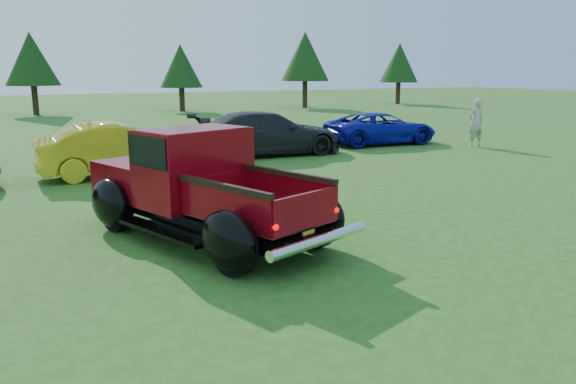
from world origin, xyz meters
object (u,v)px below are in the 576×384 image
at_px(tree_mid_right, 181,66).
at_px(pickup_truck, 194,185).
at_px(tree_far_east, 399,63).
at_px(show_car_grey, 267,133).
at_px(spectator, 476,123).
at_px(show_car_yellow, 121,149).
at_px(tree_east, 305,57).
at_px(show_car_blue, 381,128).
at_px(tree_mid_left, 31,59).

height_order(tree_mid_right, pickup_truck, tree_mid_right).
relative_size(tree_far_east, show_car_grey, 0.96).
xyz_separation_m(tree_mid_right, spectator, (5.29, -21.72, -2.09)).
bearing_deg(show_car_yellow, tree_mid_right, -20.68).
distance_m(tree_far_east, show_car_grey, 29.30).
bearing_deg(spectator, pickup_truck, 29.74).
bearing_deg(tree_east, show_car_grey, -120.10).
xyz_separation_m(tree_mid_right, show_car_grey, (-2.48, -20.31, -2.25)).
distance_m(show_car_grey, show_car_blue, 5.09).
relative_size(pickup_truck, show_car_yellow, 1.23).
bearing_deg(tree_mid_right, show_car_blue, -82.56).
xyz_separation_m(tree_mid_left, show_car_yellow, (1.50, -23.00, -2.67)).
bearing_deg(show_car_grey, show_car_yellow, 110.68).
height_order(tree_mid_right, tree_far_east, tree_far_east).
relative_size(tree_mid_right, show_car_grey, 0.88).
xyz_separation_m(show_car_yellow, show_car_grey, (5.02, 1.69, 0.01)).
bearing_deg(pickup_truck, show_car_yellow, 71.48).
xyz_separation_m(tree_mid_right, pickup_truck, (-7.24, -28.24, -2.09)).
relative_size(tree_far_east, spectator, 2.72).
relative_size(tree_mid_left, spectator, 2.83).
height_order(pickup_truck, show_car_yellow, pickup_truck).
relative_size(show_car_blue, spectator, 2.44).
height_order(show_car_blue, spectator, spectator).
bearing_deg(pickup_truck, tree_mid_left, 72.53).
xyz_separation_m(show_car_blue, spectator, (2.72, -2.11, 0.28)).
bearing_deg(show_car_yellow, tree_east, -39.36).
distance_m(tree_far_east, spectator, 25.71).
relative_size(tree_mid_left, show_car_blue, 1.16).
xyz_separation_m(tree_far_east, pickup_truck, (-25.24, -28.74, -2.36)).
bearing_deg(tree_mid_left, pickup_truck, -86.55).
bearing_deg(show_car_blue, show_car_yellow, 106.39).
relative_size(tree_east, show_car_yellow, 1.25).
relative_size(tree_mid_left, pickup_truck, 0.94).
height_order(show_car_yellow, show_car_grey, show_car_grey).
height_order(tree_far_east, spectator, tree_far_east).
height_order(show_car_yellow, spectator, spectator).
bearing_deg(show_car_blue, show_car_grey, 100.91).
height_order(tree_mid_left, show_car_blue, tree_mid_left).
xyz_separation_m(pickup_truck, show_car_yellow, (-0.26, 6.24, -0.17)).
bearing_deg(tree_mid_left, show_car_blue, -60.71).
relative_size(show_car_yellow, show_car_grey, 0.86).
xyz_separation_m(tree_east, show_car_blue, (-6.44, -19.11, -3.06)).
xyz_separation_m(tree_mid_left, show_car_grey, (6.52, -21.31, -2.66)).
xyz_separation_m(tree_mid_left, tree_east, (18.00, -1.50, 0.27)).
bearing_deg(tree_mid_left, tree_east, -4.76).
xyz_separation_m(tree_mid_left, pickup_truck, (1.76, -29.24, -2.50)).
bearing_deg(tree_mid_left, tree_far_east, -1.06).
height_order(tree_far_east, show_car_yellow, tree_far_east).
distance_m(tree_mid_left, pickup_truck, 29.40).
bearing_deg(spectator, show_car_blue, -35.51).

